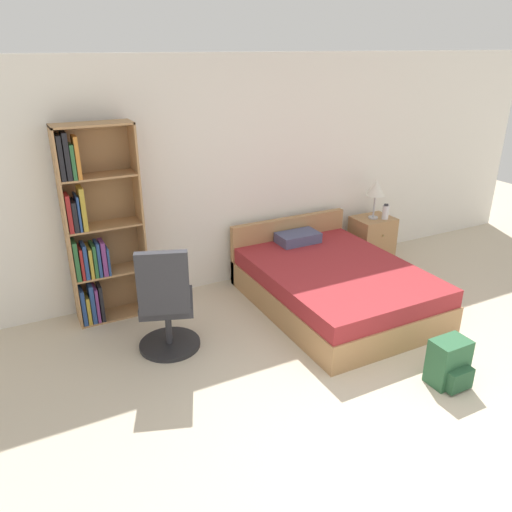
{
  "coord_description": "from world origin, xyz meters",
  "views": [
    {
      "loc": [
        -2.35,
        -1.88,
        2.67
      ],
      "look_at": [
        -0.37,
        1.98,
        0.83
      ],
      "focal_mm": 35.0,
      "sensor_mm": 36.0,
      "label": 1
    }
  ],
  "objects": [
    {
      "name": "water_bottle",
      "position": [
        1.92,
        2.79,
        0.69
      ],
      "size": [
        0.08,
        0.08,
        0.2
      ],
      "color": "silver",
      "rests_on": "nightstand"
    },
    {
      "name": "bed",
      "position": [
        0.65,
        2.12,
        0.25
      ],
      "size": [
        1.55,
        2.09,
        0.73
      ],
      "color": "#AD7F51",
      "rests_on": "ground_plane"
    },
    {
      "name": "backpack_green",
      "position": [
        0.7,
        0.5,
        0.2
      ],
      "size": [
        0.32,
        0.29,
        0.41
      ],
      "color": "#2D603D",
      "rests_on": "ground_plane"
    },
    {
      "name": "office_chair",
      "position": [
        -1.26,
        2.03,
        0.48
      ],
      "size": [
        0.62,
        0.68,
        1.09
      ],
      "color": "#232326",
      "rests_on": "ground_plane"
    },
    {
      "name": "ground_plane",
      "position": [
        0.0,
        0.0,
        0.0
      ],
      "size": [
        14.0,
        14.0,
        0.0
      ],
      "primitive_type": "plane",
      "color": "beige"
    },
    {
      "name": "table_lamp",
      "position": [
        1.8,
        2.88,
        0.99
      ],
      "size": [
        0.24,
        0.24,
        0.5
      ],
      "color": "#B2B2B7",
      "rests_on": "nightstand"
    },
    {
      "name": "bookshelf",
      "position": [
        -1.66,
        2.97,
        0.96
      ],
      "size": [
        0.74,
        0.3,
        2.01
      ],
      "color": "#AD7F51",
      "rests_on": "ground_plane"
    },
    {
      "name": "wall_back",
      "position": [
        0.0,
        3.23,
        1.3
      ],
      "size": [
        9.0,
        0.06,
        2.6
      ],
      "color": "white",
      "rests_on": "ground_plane"
    },
    {
      "name": "nightstand",
      "position": [
        1.82,
        2.89,
        0.3
      ],
      "size": [
        0.51,
        0.43,
        0.6
      ],
      "color": "#AD7F51",
      "rests_on": "ground_plane"
    }
  ]
}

